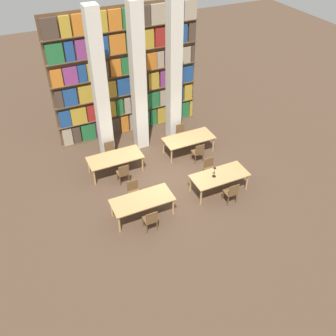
# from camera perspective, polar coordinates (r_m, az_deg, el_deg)

# --- Properties ---
(ground_plane) EXTENTS (40.00, 40.00, 0.00)m
(ground_plane) POSITION_cam_1_polar(r_m,az_deg,el_deg) (14.52, -0.22, -1.72)
(ground_plane) COLOR #4C3828
(bookshelf_bank) EXTENTS (6.38, 0.35, 5.50)m
(bookshelf_bank) POSITION_cam_1_polar(r_m,az_deg,el_deg) (16.22, -6.24, 13.90)
(bookshelf_bank) COLOR brown
(bookshelf_bank) RESTS_ON ground_plane
(pillar_left) EXTENTS (0.51, 0.51, 6.00)m
(pillar_left) POSITION_cam_1_polar(r_m,az_deg,el_deg) (14.55, -10.33, 11.86)
(pillar_left) COLOR silver
(pillar_left) RESTS_ON ground_plane
(pillar_center) EXTENTS (0.51, 0.51, 6.00)m
(pillar_center) POSITION_cam_1_polar(r_m,az_deg,el_deg) (14.96, -4.56, 13.11)
(pillar_center) COLOR silver
(pillar_center) RESTS_ON ground_plane
(pillar_right) EXTENTS (0.51, 0.51, 6.00)m
(pillar_right) POSITION_cam_1_polar(r_m,az_deg,el_deg) (15.50, 0.90, 14.16)
(pillar_right) COLOR silver
(pillar_right) RESTS_ON ground_plane
(reading_table_0) EXTENTS (2.11, 0.95, 0.72)m
(reading_table_0) POSITION_cam_1_polar(r_m,az_deg,el_deg) (12.68, -3.96, -5.05)
(reading_table_0) COLOR tan
(reading_table_0) RESTS_ON ground_plane
(chair_0) EXTENTS (0.42, 0.40, 0.88)m
(chair_0) POSITION_cam_1_polar(r_m,az_deg,el_deg) (12.29, -2.67, -7.86)
(chair_0) COLOR brown
(chair_0) RESTS_ON ground_plane
(chair_1) EXTENTS (0.42, 0.40, 0.88)m
(chair_1) POSITION_cam_1_polar(r_m,az_deg,el_deg) (13.32, -5.20, -3.57)
(chair_1) COLOR brown
(chair_1) RESTS_ON ground_plane
(reading_table_1) EXTENTS (2.11, 0.95, 0.72)m
(reading_table_1) POSITION_cam_1_polar(r_m,az_deg,el_deg) (13.75, 7.86, -1.29)
(reading_table_1) COLOR tan
(reading_table_1) RESTS_ON ground_plane
(chair_2) EXTENTS (0.42, 0.40, 0.88)m
(chair_2) POSITION_cam_1_polar(r_m,az_deg,el_deg) (13.42, 9.65, -3.67)
(chair_2) COLOR brown
(chair_2) RESTS_ON ground_plane
(chair_3) EXTENTS (0.42, 0.40, 0.88)m
(chair_3) POSITION_cam_1_polar(r_m,az_deg,el_deg) (14.37, 6.42, -0.03)
(chair_3) COLOR brown
(chair_3) RESTS_ON ground_plane
(desk_lamp_0) EXTENTS (0.14, 0.14, 0.45)m
(desk_lamp_0) POSITION_cam_1_polar(r_m,az_deg,el_deg) (13.43, 7.11, -0.30)
(desk_lamp_0) COLOR black
(desk_lamp_0) RESTS_ON reading_table_1
(reading_table_2) EXTENTS (2.11, 0.95, 0.72)m
(reading_table_2) POSITION_cam_1_polar(r_m,az_deg,el_deg) (14.63, -8.07, 1.43)
(reading_table_2) COLOR tan
(reading_table_2) RESTS_ON ground_plane
(chair_4) EXTENTS (0.42, 0.40, 0.88)m
(chair_4) POSITION_cam_1_polar(r_m,az_deg,el_deg) (14.16, -6.85, -0.74)
(chair_4) COLOR brown
(chair_4) RESTS_ON ground_plane
(chair_5) EXTENTS (0.42, 0.40, 0.88)m
(chair_5) POSITION_cam_1_polar(r_m,az_deg,el_deg) (15.33, -8.74, 2.50)
(chair_5) COLOR brown
(chair_5) RESTS_ON ground_plane
(reading_table_3) EXTENTS (2.11, 0.95, 0.72)m
(reading_table_3) POSITION_cam_1_polar(r_m,az_deg,el_deg) (15.60, 3.17, 4.40)
(reading_table_3) COLOR tan
(reading_table_3) RESTS_ON ground_plane
(chair_6) EXTENTS (0.42, 0.40, 0.88)m
(chair_6) POSITION_cam_1_polar(r_m,az_deg,el_deg) (15.18, 4.63, 2.44)
(chair_6) COLOR brown
(chair_6) RESTS_ON ground_plane
(chair_7) EXTENTS (0.42, 0.40, 0.88)m
(chair_7) POSITION_cam_1_polar(r_m,az_deg,el_deg) (16.27, 2.07, 5.29)
(chair_7) COLOR brown
(chair_7) RESTS_ON ground_plane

